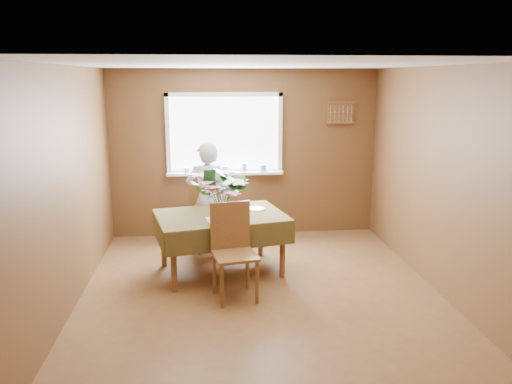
{
  "coord_description": "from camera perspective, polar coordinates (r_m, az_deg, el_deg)",
  "views": [
    {
      "loc": [
        -0.58,
        -5.16,
        2.38
      ],
      "look_at": [
        0.0,
        0.55,
        1.05
      ],
      "focal_mm": 35.0,
      "sensor_mm": 36.0,
      "label": 1
    }
  ],
  "objects": [
    {
      "name": "table_knife",
      "position": [
        5.88,
        -1.79,
        -3.03
      ],
      "size": [
        0.03,
        0.22,
        0.0
      ],
      "primitive_type": "cube",
      "rotation": [
        0.0,
        0.0,
        -0.05
      ],
      "color": "silver",
      "rests_on": "dining_table"
    },
    {
      "name": "spoon_rack",
      "position": [
        7.67,
        9.69,
        8.89
      ],
      "size": [
        0.44,
        0.05,
        0.33
      ],
      "color": "brown",
      "rests_on": "wall_back"
    },
    {
      "name": "ceiling",
      "position": [
        5.2,
        0.63,
        14.36
      ],
      "size": [
        4.5,
        4.5,
        0.0
      ],
      "primitive_type": "plane",
      "rotation": [
        3.14,
        0.0,
        0.0
      ],
      "color": "white",
      "rests_on": "wall_back"
    },
    {
      "name": "wall_right",
      "position": [
        5.88,
        20.36,
        1.14
      ],
      "size": [
        0.0,
        4.5,
        4.5
      ],
      "primitive_type": "plane",
      "rotation": [
        1.57,
        0.0,
        -1.57
      ],
      "color": "brown",
      "rests_on": "floor"
    },
    {
      "name": "wall_front",
      "position": [
        3.18,
        5.12,
        -7.84
      ],
      "size": [
        4.0,
        0.0,
        4.0
      ],
      "primitive_type": "plane",
      "rotation": [
        -1.57,
        0.0,
        0.0
      ],
      "color": "brown",
      "rests_on": "floor"
    },
    {
      "name": "wall_left",
      "position": [
        5.47,
        -20.7,
        0.27
      ],
      "size": [
        0.0,
        4.5,
        4.5
      ],
      "primitive_type": "plane",
      "rotation": [
        1.57,
        0.0,
        1.57
      ],
      "color": "brown",
      "rests_on": "floor"
    },
    {
      "name": "chair_near",
      "position": [
        5.49,
        -2.65,
        -6.3
      ],
      "size": [
        0.52,
        0.52,
        1.04
      ],
      "rotation": [
        0.0,
        0.0,
        0.19
      ],
      "color": "brown",
      "rests_on": "floor"
    },
    {
      "name": "chair_far",
      "position": [
        6.9,
        -5.82,
        -2.57
      ],
      "size": [
        0.46,
        0.46,
        0.98
      ],
      "rotation": [
        0.0,
        0.0,
        3.04
      ],
      "color": "brown",
      "rests_on": "floor"
    },
    {
      "name": "dining_table",
      "position": [
        6.12,
        -4.04,
        -3.39
      ],
      "size": [
        1.72,
        1.35,
        0.75
      ],
      "rotation": [
        0.0,
        0.0,
        0.22
      ],
      "color": "brown",
      "rests_on": "floor"
    },
    {
      "name": "flower_bouquet",
      "position": [
        5.83,
        -4.05,
        0.13
      ],
      "size": [
        0.6,
        0.6,
        0.52
      ],
      "rotation": [
        0.0,
        0.0,
        0.4
      ],
      "color": "white",
      "rests_on": "dining_table"
    },
    {
      "name": "floor",
      "position": [
        5.71,
        0.56,
        -11.57
      ],
      "size": [
        4.5,
        4.5,
        0.0
      ],
      "primitive_type": "plane",
      "color": "brown",
      "rests_on": "ground"
    },
    {
      "name": "window_assembly",
      "position": [
        7.44,
        -3.54,
        5.08
      ],
      "size": [
        1.72,
        0.2,
        1.22
      ],
      "color": "white",
      "rests_on": "wall_back"
    },
    {
      "name": "side_plate",
      "position": [
        6.31,
        0.03,
        -1.93
      ],
      "size": [
        0.26,
        0.26,
        0.01
      ],
      "primitive_type": "cylinder",
      "rotation": [
        0.0,
        0.0,
        0.25
      ],
      "color": "white",
      "rests_on": "dining_table"
    },
    {
      "name": "wall_back",
      "position": [
        7.52,
        -1.3,
        4.4
      ],
      "size": [
        4.0,
        0.0,
        4.0
      ],
      "primitive_type": "plane",
      "rotation": [
        1.57,
        0.0,
        0.0
      ],
      "color": "brown",
      "rests_on": "floor"
    },
    {
      "name": "seated_woman",
      "position": [
        6.75,
        -5.55,
        -0.78
      ],
      "size": [
        0.58,
        0.39,
        1.55
      ],
      "primitive_type": "imported",
      "rotation": [
        0.0,
        0.0,
        3.18
      ],
      "color": "white",
      "rests_on": "floor"
    }
  ]
}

